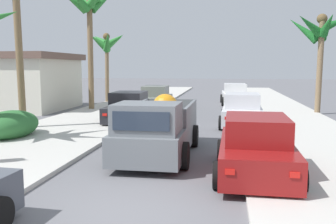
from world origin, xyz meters
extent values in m
plane|color=slate|center=(0.00, 0.00, 0.00)|extent=(160.00, 160.00, 0.00)
cube|color=beige|center=(-4.85, 12.00, 0.06)|extent=(4.92, 60.00, 0.12)
cube|color=beige|center=(4.85, 12.00, 0.06)|extent=(4.92, 60.00, 0.12)
cube|color=silver|center=(-3.78, 12.00, 0.05)|extent=(0.16, 60.00, 0.10)
cube|color=silver|center=(3.78, 12.00, 0.05)|extent=(0.16, 60.00, 0.10)
cube|color=slate|center=(-0.13, 4.66, 0.60)|extent=(1.96, 5.12, 0.80)
cube|color=slate|center=(-0.14, 3.06, 1.40)|extent=(1.73, 1.51, 0.80)
cube|color=#283342|center=(-0.13, 3.82, 1.42)|extent=(1.38, 0.07, 0.44)
cube|color=#283342|center=(-0.15, 2.30, 1.42)|extent=(1.46, 0.07, 0.48)
cube|color=slate|center=(0.79, 5.51, 1.28)|extent=(0.13, 3.30, 0.56)
cube|color=slate|center=(-1.03, 5.53, 1.28)|extent=(0.13, 3.30, 0.56)
cube|color=slate|center=(-0.10, 7.17, 1.28)|extent=(1.88, 0.12, 0.56)
cube|color=silver|center=(-0.10, 7.26, 0.44)|extent=(1.82, 0.14, 0.20)
cylinder|color=black|center=(0.84, 3.12, 0.38)|extent=(0.27, 0.76, 0.76)
cylinder|color=black|center=(-1.12, 3.14, 0.38)|extent=(0.27, 0.76, 0.76)
cylinder|color=black|center=(0.87, 6.05, 0.38)|extent=(0.27, 0.76, 0.76)
cylinder|color=black|center=(-1.09, 6.07, 0.38)|extent=(0.27, 0.76, 0.76)
cube|color=red|center=(0.64, 7.22, 0.74)|extent=(0.22, 0.04, 0.18)
cube|color=red|center=(-0.85, 7.24, 0.74)|extent=(0.22, 0.04, 0.18)
sphere|color=orange|center=(-0.07, 5.58, 1.43)|extent=(0.87, 0.87, 0.87)
cube|color=slate|center=(-2.57, 16.90, 0.54)|extent=(1.87, 4.25, 0.72)
cube|color=slate|center=(-2.57, 17.00, 1.22)|extent=(1.58, 2.14, 0.64)
cube|color=#283342|center=(-2.54, 16.03, 1.20)|extent=(1.37, 0.12, 0.52)
cube|color=#283342|center=(-2.60, 17.97, 1.20)|extent=(1.34, 0.12, 0.50)
cylinder|color=black|center=(-1.63, 15.62, 0.32)|extent=(0.24, 0.65, 0.64)
cylinder|color=black|center=(-3.43, 15.57, 0.32)|extent=(0.24, 0.65, 0.64)
cylinder|color=black|center=(-1.70, 18.22, 0.32)|extent=(0.24, 0.65, 0.64)
cylinder|color=black|center=(-3.50, 18.17, 0.32)|extent=(0.24, 0.65, 0.64)
cube|color=red|center=(-1.99, 19.02, 0.64)|extent=(0.20, 0.05, 0.12)
cube|color=white|center=(-1.90, 14.80, 0.61)|extent=(0.20, 0.05, 0.10)
cube|color=red|center=(-3.26, 18.99, 0.64)|extent=(0.20, 0.05, 0.12)
cube|color=white|center=(-3.13, 14.77, 0.61)|extent=(0.20, 0.05, 0.10)
cube|color=white|center=(-2.01, -0.43, 0.61)|extent=(0.20, 0.05, 0.10)
cube|color=maroon|center=(2.71, 2.91, 0.54)|extent=(1.83, 4.23, 0.72)
cube|color=maroon|center=(2.71, 2.81, 1.22)|extent=(1.55, 2.13, 0.64)
cube|color=#283342|center=(2.73, 3.78, 1.20)|extent=(1.37, 0.10, 0.52)
cube|color=#283342|center=(2.69, 1.84, 1.20)|extent=(1.34, 0.10, 0.50)
cylinder|color=black|center=(1.83, 4.23, 0.32)|extent=(0.23, 0.64, 0.64)
cylinder|color=black|center=(3.64, 4.20, 0.32)|extent=(0.23, 0.64, 0.64)
cylinder|color=black|center=(1.79, 1.62, 0.32)|extent=(0.23, 0.64, 0.64)
cylinder|color=black|center=(3.59, 1.59, 0.32)|extent=(0.23, 0.64, 0.64)
cube|color=red|center=(2.04, 0.81, 0.64)|extent=(0.20, 0.04, 0.12)
cube|color=white|center=(2.13, 5.03, 0.61)|extent=(0.20, 0.04, 0.10)
cube|color=red|center=(3.31, 0.79, 0.64)|extent=(0.20, 0.04, 0.12)
cube|color=white|center=(3.36, 5.01, 0.61)|extent=(0.20, 0.04, 0.10)
cube|color=silver|center=(2.59, 21.19, 0.54)|extent=(1.95, 4.28, 0.72)
cube|color=silver|center=(2.59, 21.09, 1.22)|extent=(1.61, 2.17, 0.64)
cube|color=#283342|center=(2.55, 22.06, 1.20)|extent=(1.37, 0.14, 0.52)
cube|color=#283342|center=(2.64, 20.12, 1.20)|extent=(1.34, 0.14, 0.50)
cylinder|color=black|center=(1.63, 22.45, 0.32)|extent=(0.25, 0.65, 0.64)
cylinder|color=black|center=(3.43, 22.53, 0.32)|extent=(0.25, 0.65, 0.64)
cylinder|color=black|center=(1.75, 19.85, 0.32)|extent=(0.25, 0.65, 0.64)
cylinder|color=black|center=(3.55, 19.93, 0.32)|extent=(0.25, 0.65, 0.64)
cube|color=red|center=(2.05, 19.06, 0.64)|extent=(0.20, 0.05, 0.12)
cube|color=white|center=(1.88, 23.27, 0.61)|extent=(0.20, 0.05, 0.10)
cube|color=red|center=(3.32, 19.11, 0.64)|extent=(0.20, 0.05, 0.12)
cube|color=white|center=(3.11, 23.33, 0.61)|extent=(0.20, 0.05, 0.10)
cube|color=black|center=(-2.81, 11.30, 0.54)|extent=(1.86, 4.24, 0.72)
cube|color=black|center=(-2.81, 11.20, 1.22)|extent=(1.57, 2.14, 0.64)
cube|color=#283342|center=(-2.83, 12.16, 1.20)|extent=(1.37, 0.11, 0.52)
cube|color=#283342|center=(-2.78, 10.23, 1.20)|extent=(1.34, 0.11, 0.50)
cylinder|color=black|center=(-3.74, 12.58, 0.32)|extent=(0.24, 0.65, 0.64)
cylinder|color=black|center=(-1.94, 12.62, 0.32)|extent=(0.24, 0.65, 0.64)
cylinder|color=black|center=(-3.68, 9.97, 0.32)|extent=(0.24, 0.65, 0.64)
cylinder|color=black|center=(-1.87, 10.02, 0.32)|extent=(0.24, 0.65, 0.64)
cube|color=red|center=(-3.39, 9.17, 0.64)|extent=(0.20, 0.04, 0.12)
cube|color=white|center=(-3.47, 13.39, 0.61)|extent=(0.20, 0.04, 0.10)
cube|color=red|center=(-2.12, 9.20, 0.64)|extent=(0.20, 0.04, 0.12)
cube|color=white|center=(-2.24, 13.42, 0.61)|extent=(0.20, 0.04, 0.10)
cube|color=silver|center=(2.70, 10.96, 0.54)|extent=(1.89, 4.25, 0.72)
cube|color=silver|center=(2.69, 10.86, 1.22)|extent=(1.58, 2.15, 0.64)
cube|color=#283342|center=(2.72, 11.83, 1.20)|extent=(1.37, 0.12, 0.52)
cube|color=#283342|center=(2.66, 9.89, 1.20)|extent=(1.34, 0.12, 0.50)
cylinder|color=black|center=(1.84, 12.29, 0.32)|extent=(0.24, 0.65, 0.64)
cylinder|color=black|center=(3.64, 12.23, 0.32)|extent=(0.24, 0.65, 0.64)
cylinder|color=black|center=(1.76, 9.69, 0.32)|extent=(0.24, 0.65, 0.64)
cylinder|color=black|center=(3.56, 9.63, 0.32)|extent=(0.24, 0.65, 0.64)
cube|color=red|center=(2.00, 8.87, 0.64)|extent=(0.20, 0.05, 0.12)
cube|color=white|center=(2.15, 13.09, 0.61)|extent=(0.20, 0.05, 0.10)
cube|color=red|center=(3.27, 8.83, 0.64)|extent=(0.20, 0.05, 0.12)
cube|color=white|center=(3.38, 13.05, 0.61)|extent=(0.20, 0.05, 0.10)
cylinder|color=brown|center=(-6.51, 15.94, 3.66)|extent=(0.34, 0.41, 7.32)
cone|color=#2D7F33|center=(-5.89, 16.61, 6.86)|extent=(1.63, 1.70, 1.56)
cone|color=#2D7F33|center=(-6.57, 17.02, 6.87)|extent=(0.68, 2.18, 1.58)
cone|color=#2D7F33|center=(-7.17, 16.31, 6.95)|extent=(1.61, 1.24, 1.37)
cylinder|color=brown|center=(-6.85, 8.28, 3.78)|extent=(0.30, 0.44, 7.56)
cylinder|color=#846B4C|center=(7.25, 16.00, 2.73)|extent=(0.32, 0.52, 5.47)
cone|color=#196023|center=(7.52, 16.94, 4.98)|extent=(1.08, 1.98, 1.62)
cone|color=#196023|center=(6.34, 16.47, 4.93)|extent=(1.99, 1.39, 1.72)
cone|color=#196023|center=(6.49, 15.56, 5.10)|extent=(1.82, 1.39, 1.40)
cone|color=#196023|center=(7.39, 15.26, 5.08)|extent=(0.83, 1.60, 1.40)
sphere|color=brown|center=(7.25, 16.00, 5.46)|extent=(0.58, 0.58, 0.58)
cylinder|color=#846B4C|center=(-7.07, 20.88, 2.52)|extent=(0.29, 0.46, 5.05)
cone|color=#2D7F33|center=(-6.34, 20.81, 4.78)|extent=(1.60, 0.71, 1.21)
cone|color=#2D7F33|center=(-6.66, 21.73, 4.74)|extent=(1.34, 1.99, 1.32)
cone|color=#2D7F33|center=(-7.71, 21.27, 4.82)|extent=(1.65, 1.32, 1.15)
cone|color=#2D7F33|center=(-7.71, 20.58, 4.72)|extent=(1.56, 1.13, 1.29)
cone|color=#2D7F33|center=(-6.72, 20.03, 4.60)|extent=(1.20, 1.89, 1.55)
sphere|color=brown|center=(-7.07, 20.88, 5.04)|extent=(0.51, 0.51, 0.51)
ellipsoid|color=#2D6B33|center=(-6.22, 6.35, 0.55)|extent=(1.80, 2.80, 1.10)
camera|label=1|loc=(1.93, -6.66, 2.77)|focal=39.86mm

